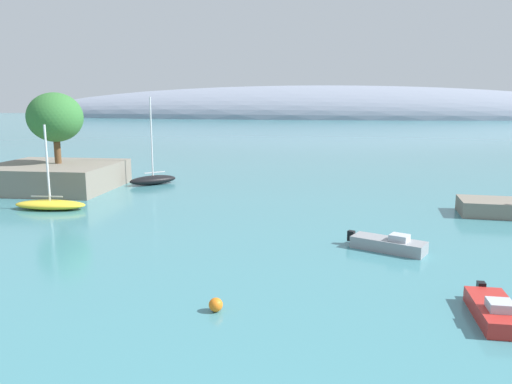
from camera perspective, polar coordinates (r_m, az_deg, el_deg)
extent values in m
cube|color=gray|center=(58.72, -21.73, 1.65)|extent=(12.80, 11.47, 2.70)
cylinder|color=brown|center=(58.65, -21.44, 4.22)|extent=(0.70, 0.70, 2.48)
ellipsoid|color=#337033|center=(58.41, -21.69, 7.83)|extent=(5.80, 5.80, 5.22)
ellipsoid|color=gray|center=(262.97, 6.80, 8.36)|extent=(315.32, 68.90, 31.84)
ellipsoid|color=yellow|center=(48.13, -22.15, -1.34)|extent=(6.44, 2.62, 0.80)
cylinder|color=silver|center=(47.56, -22.46, 3.04)|extent=(0.19, 0.19, 6.62)
cube|color=silver|center=(48.13, -22.51, -0.46)|extent=(2.86, 0.22, 0.10)
ellipsoid|color=black|center=(58.64, -11.52, 1.34)|extent=(5.47, 5.28, 1.00)
cylinder|color=silver|center=(58.08, -11.70, 6.11)|extent=(0.17, 0.17, 8.77)
cube|color=silver|center=(58.61, -11.33, 2.19)|extent=(1.89, 1.76, 0.10)
cube|color=red|center=(25.30, 25.30, -12.09)|extent=(1.84, 4.28, 0.71)
cube|color=black|center=(27.36, 24.00, -9.89)|extent=(0.37, 0.45, 0.64)
cube|color=#B2B7C1|center=(24.54, 25.80, -11.44)|extent=(1.06, 1.05, 0.40)
cube|color=gray|center=(33.75, 14.68, -5.77)|extent=(4.89, 3.53, 0.77)
cube|color=black|center=(34.60, 10.67, -4.87)|extent=(0.55, 0.52, 0.69)
cube|color=#B2B7C1|center=(33.38, 15.85, -4.97)|extent=(1.43, 1.37, 0.40)
sphere|color=orange|center=(23.83, -4.55, -12.54)|extent=(0.65, 0.65, 0.65)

